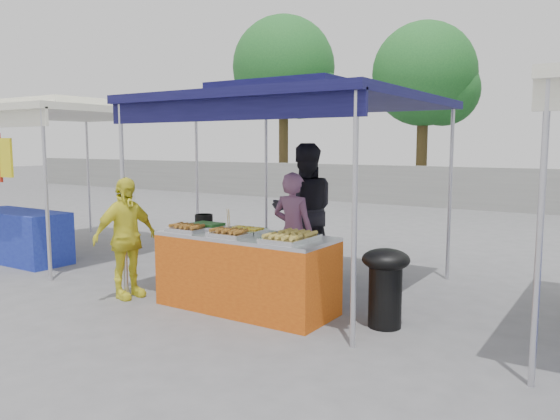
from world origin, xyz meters
The scene contains 22 objects.
ground_plane centered at (0.00, 0.00, 0.00)m, with size 80.00×80.00×0.00m, color slate.
back_wall centered at (0.00, 11.00, 0.60)m, with size 40.00×0.25×1.20m, color gray.
main_canopy centered at (0.00, 0.97, 2.37)m, with size 3.20×3.20×2.57m.
neighbor_stall_left centered at (-4.50, 0.57, 1.60)m, with size 3.20×3.20×2.57m.
tree_0 centered at (-7.74, 13.09, 4.58)m, with size 3.89×3.89×6.69m.
tree_1 centered at (-2.26, 13.05, 3.98)m, with size 3.46×3.39×5.82m.
vendor_table centered at (0.00, -0.10, 0.43)m, with size 2.00×0.80×0.85m.
food_tray_fl centered at (-0.66, -0.33, 0.88)m, with size 0.42×0.30×0.07m.
food_tray_fm centered at (-0.04, -0.34, 0.88)m, with size 0.42×0.30×0.07m.
food_tray_fr centered at (0.64, -0.34, 0.88)m, with size 0.42×0.30×0.07m.
food_tray_bl centered at (-0.60, -0.05, 0.88)m, with size 0.42×0.30×0.07m.
food_tray_bm centered at (-0.04, -0.02, 0.88)m, with size 0.42×0.30×0.07m.
food_tray_br centered at (0.64, -0.04, 0.88)m, with size 0.42×0.30×0.07m.
cooking_pot centered at (-0.87, 0.21, 0.91)m, with size 0.22×0.22×0.13m, color black.
skewer_cup centered at (-0.13, -0.24, 0.90)m, with size 0.08×0.08×0.10m, color silver.
wok_burner centered at (1.53, 0.18, 0.48)m, with size 0.48×0.48×0.81m.
crate_left centered at (-0.51, 0.44, 0.16)m, with size 0.54×0.38×0.33m, color #1525AD.
crate_right centered at (0.35, 0.44, 0.15)m, with size 0.50×0.35×0.30m, color #1525AD.
crate_stacked centered at (0.35, 0.44, 0.43)m, with size 0.46×0.32×0.27m, color #1525AD.
vendor_woman centered at (0.01, 0.87, 0.75)m, with size 0.55×0.36×1.50m, color #925D7F.
helper_man centered at (-0.23, 1.57, 0.93)m, with size 0.90×0.70×1.85m, color black.
customer_person centered at (-1.49, -0.49, 0.73)m, with size 0.85×0.35×1.45m, color yellow.
Camera 1 is at (3.55, -4.88, 1.84)m, focal length 35.00 mm.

